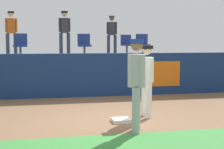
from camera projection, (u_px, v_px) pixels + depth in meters
ground_plane at (113, 122)px, 7.98m from camera, size 60.00×60.00×0.00m
first_base at (121, 120)px, 7.95m from camera, size 0.40×0.40×0.08m
player_fielder_home at (147, 76)px, 8.42m from camera, size 0.35×0.55×1.74m
player_runner_visitor at (136, 79)px, 7.01m from camera, size 0.45×0.51×1.89m
field_wall at (90, 75)px, 11.57m from camera, size 18.00×0.26×1.44m
bleacher_platform at (81, 71)px, 14.08m from camera, size 18.00×4.80×1.28m
seat_front_center at (84, 44)px, 12.88m from camera, size 0.47×0.44×0.84m
seat_back_right at (126, 43)px, 15.05m from camera, size 0.46×0.44×0.84m
seat_front_left at (20, 44)px, 12.41m from camera, size 0.48×0.44×0.84m
seat_front_right at (143, 44)px, 13.34m from camera, size 0.47×0.44×0.84m
spectator_hooded at (112, 32)px, 15.50m from camera, size 0.45×0.41×1.68m
spectator_capped at (11, 29)px, 14.81m from camera, size 0.50×0.40×1.82m
spectator_casual at (65, 29)px, 15.38m from camera, size 0.52×0.40×1.88m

